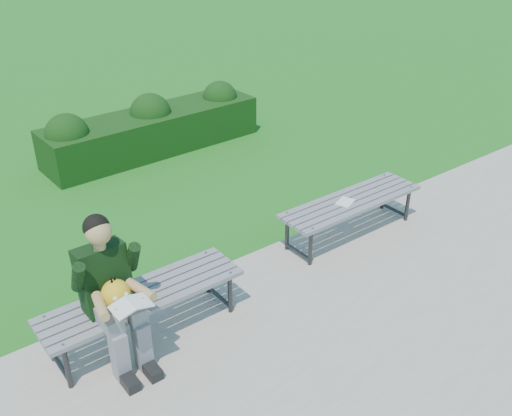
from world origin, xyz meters
The scene contains 7 objects.
ground centered at (0.00, 0.00, 0.00)m, with size 80.00×80.00×0.00m.
walkway centered at (0.00, -1.75, 0.01)m, with size 30.00×3.50×0.02m.
hedge centered at (0.61, 3.28, 0.38)m, with size 3.41×0.96×0.89m.
bench_left centered at (-1.48, -0.49, 0.42)m, with size 1.80×0.50×0.46m.
bench_right centered at (1.20, -0.36, 0.42)m, with size 1.80×0.50×0.46m.
seated_boy centered at (-1.78, -0.59, 0.71)m, with size 0.56×0.76×1.31m.
paper_sheet centered at (1.10, -0.36, 0.47)m, with size 0.26×0.23×0.01m.
Camera 1 is at (-3.09, -4.22, 3.47)m, focal length 40.00 mm.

